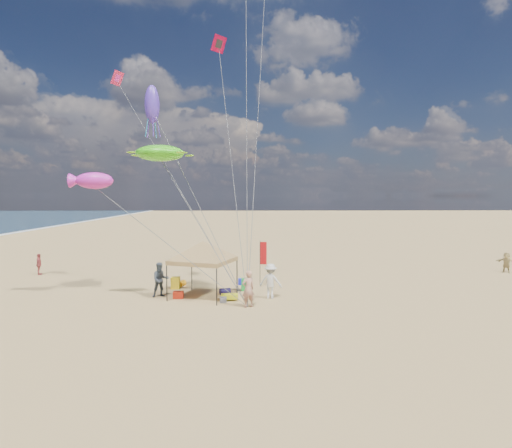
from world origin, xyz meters
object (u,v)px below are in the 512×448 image
object	(u,v)px
cooler_red	(178,295)
person_far_c	(506,262)
canopy_tent	(203,243)
person_far_a	(39,264)
chair_yellow	(175,283)
person_near_c	(271,281)
person_near_a	(248,289)
person_near_b	(160,280)
beach_cart	(229,297)
feather_flag	(263,256)
cooler_blue	(242,282)
chair_green	(246,284)

from	to	relation	value
cooler_red	person_far_c	xyz separation A→B (m)	(22.59, 7.16, 0.55)
canopy_tent	person_far_c	world-z (taller)	canopy_tent
person_far_a	chair_yellow	bearing A→B (deg)	-135.43
person_near_c	person_near_a	bearing A→B (deg)	71.68
person_near_c	person_near_b	bearing A→B (deg)	11.50
chair_yellow	person_near_c	size ratio (longest dim) A/B	0.37
beach_cart	person_near_b	world-z (taller)	person_near_b
person_far_a	person_near_a	bearing A→B (deg)	-142.60
canopy_tent	feather_flag	bearing A→B (deg)	40.52
feather_flag	person_far_c	distance (m)	18.37
person_near_c	beach_cart	bearing A→B (deg)	25.08
feather_flag	cooler_blue	size ratio (longest dim) A/B	5.13
cooler_red	person_near_b	size ratio (longest dim) A/B	0.28
person_far_c	feather_flag	bearing A→B (deg)	-123.21
cooler_red	person_near_b	xyz separation A→B (m)	(-1.03, 0.38, 0.76)
person_near_a	person_far_a	xyz separation A→B (m)	(-14.58, 9.09, -0.17)
canopy_tent	person_far_a	world-z (taller)	canopy_tent
cooler_red	beach_cart	size ratio (longest dim) A/B	0.60
cooler_blue	feather_flag	bearing A→B (deg)	-15.80
person_near_a	person_near_c	distance (m)	2.13
feather_flag	cooler_red	bearing A→B (deg)	-146.42
cooler_red	beach_cart	distance (m)	2.83
chair_green	person_far_a	xyz separation A→B (m)	(-14.47, 5.31, 0.41)
chair_green	beach_cart	bearing A→B (deg)	-110.24
cooler_red	chair_green	size ratio (longest dim) A/B	0.77
chair_yellow	beach_cart	distance (m)	4.43
cooler_red	person_near_a	distance (m)	4.30
feather_flag	person_far_c	xyz separation A→B (m)	(17.88, 4.04, -1.12)
person_near_b	person_near_c	distance (m)	6.05
cooler_blue	chair_yellow	distance (m)	4.15
chair_green	beach_cart	world-z (taller)	chair_green
chair_yellow	person_near_b	distance (m)	2.18
canopy_tent	beach_cart	world-z (taller)	canopy_tent
beach_cart	person_far_a	size ratio (longest dim) A/B	0.60
chair_yellow	person_near_a	bearing A→B (deg)	-45.30
feather_flag	person_far_c	world-z (taller)	feather_flag
chair_yellow	person_far_a	size ratio (longest dim) A/B	0.46
beach_cart	person_near_c	world-z (taller)	person_near_c
person_near_a	beach_cart	bearing A→B (deg)	-82.57
feather_flag	person_near_a	distance (m)	5.23
person_near_a	person_far_c	world-z (taller)	person_near_a
cooler_blue	chair_yellow	world-z (taller)	chair_yellow
cooler_blue	chair_yellow	bearing A→B (deg)	-165.14
feather_flag	person_near_c	size ratio (longest dim) A/B	1.46
cooler_red	cooler_blue	size ratio (longest dim) A/B	1.00
beach_cart	person_near_c	xyz separation A→B (m)	(2.21, 0.32, 0.75)
chair_yellow	person_far_c	bearing A→B (deg)	11.61
cooler_red	person_near_a	bearing A→B (deg)	-27.18
feather_flag	person_near_c	xyz separation A→B (m)	(0.29, -3.32, -0.92)
chair_yellow	person_near_c	bearing A→B (deg)	-25.22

